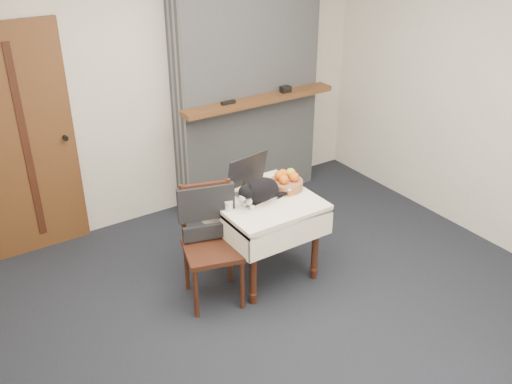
# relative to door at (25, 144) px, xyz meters

# --- Properties ---
(ground) EXTENTS (4.50, 4.50, 0.00)m
(ground) POSITION_rel_door_xyz_m (1.20, -1.97, -1.00)
(ground) COLOR black
(ground) RESTS_ON ground
(room_shell) EXTENTS (4.52, 4.01, 2.61)m
(room_shell) POSITION_rel_door_xyz_m (1.20, -1.51, 0.76)
(room_shell) COLOR beige
(room_shell) RESTS_ON ground
(door) EXTENTS (0.82, 0.10, 2.00)m
(door) POSITION_rel_door_xyz_m (0.00, 0.00, 0.00)
(door) COLOR brown
(door) RESTS_ON ground
(chimney) EXTENTS (1.62, 0.48, 2.60)m
(chimney) POSITION_rel_door_xyz_m (2.10, -0.13, 0.30)
(chimney) COLOR gray
(chimney) RESTS_ON ground
(side_table) EXTENTS (0.78, 0.78, 0.70)m
(side_table) POSITION_rel_door_xyz_m (1.44, -1.42, -0.41)
(side_table) COLOR #371B0F
(side_table) RESTS_ON ground
(laptop) EXTENTS (0.45, 0.40, 0.30)m
(laptop) POSITION_rel_door_xyz_m (1.44, -1.28, -0.23)
(laptop) COLOR #B7B7BC
(laptop) RESTS_ON side_table
(cat) EXTENTS (0.49, 0.26, 0.23)m
(cat) POSITION_rel_door_xyz_m (1.39, -1.45, -0.20)
(cat) COLOR black
(cat) RESTS_ON side_table
(cream_jar) EXTENTS (0.07, 0.07, 0.07)m
(cream_jar) POSITION_rel_door_xyz_m (1.11, -1.42, -0.26)
(cream_jar) COLOR silver
(cream_jar) RESTS_ON side_table
(pill_bottle) EXTENTS (0.03, 0.03, 0.07)m
(pill_bottle) POSITION_rel_door_xyz_m (1.63, -1.50, -0.27)
(pill_bottle) COLOR #B24815
(pill_bottle) RESTS_ON side_table
(fruit_basket) EXTENTS (0.27, 0.27, 0.15)m
(fruit_basket) POSITION_rel_door_xyz_m (1.69, -1.37, -0.24)
(fruit_basket) COLOR #9B633E
(fruit_basket) RESTS_ON side_table
(desk_clutter) EXTENTS (0.14, 0.03, 0.01)m
(desk_clutter) POSITION_rel_door_xyz_m (1.63, -1.39, -0.30)
(desk_clutter) COLOR black
(desk_clutter) RESTS_ON side_table
(chair) EXTENTS (0.52, 0.52, 0.94)m
(chair) POSITION_rel_door_xyz_m (0.94, -1.42, -0.40)
(chair) COLOR #371B0F
(chair) RESTS_ON ground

